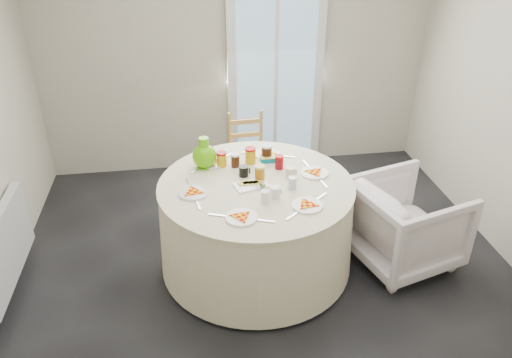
{
  "coord_description": "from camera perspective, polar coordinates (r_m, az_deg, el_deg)",
  "views": [
    {
      "loc": [
        -0.55,
        -3.0,
        2.65
      ],
      "look_at": [
        -0.07,
        0.2,
        0.8
      ],
      "focal_mm": 35.0,
      "sensor_mm": 36.0,
      "label": 1
    }
  ],
  "objects": [
    {
      "name": "wall_back",
      "position": [
        5.21,
        -2.3,
        14.66
      ],
      "size": [
        4.0,
        0.02,
        2.6
      ],
      "primitive_type": "cube",
      "color": "#BCB5A3",
      "rests_on": "floor"
    },
    {
      "name": "place_settings",
      "position": [
        3.75,
        0.0,
        -0.4
      ],
      "size": [
        1.51,
        1.51,
        0.02
      ],
      "primitive_type": null,
      "rotation": [
        0.0,
        0.0,
        -0.36
      ],
      "color": "white",
      "rests_on": "table"
    },
    {
      "name": "glass_door",
      "position": [
        5.29,
        2.23,
        12.07
      ],
      "size": [
        1.0,
        0.08,
        2.1
      ],
      "primitive_type": "cube",
      "color": "silver",
      "rests_on": "floor"
    },
    {
      "name": "wooden_chair",
      "position": [
        4.89,
        -0.88,
        3.23
      ],
      "size": [
        0.39,
        0.37,
        0.83
      ],
      "primitive_type": null,
      "rotation": [
        0.0,
        0.0,
        0.06
      ],
      "color": "#BD8246",
      "rests_on": "floor"
    },
    {
      "name": "butter_tub",
      "position": [
        4.06,
        1.33,
        2.33
      ],
      "size": [
        0.12,
        0.09,
        0.05
      ],
      "primitive_type": "cube",
      "rotation": [
        0.0,
        0.0,
        0.0
      ],
      "color": "#00738B",
      "rests_on": "table"
    },
    {
      "name": "mugs_glasses",
      "position": [
        3.75,
        1.55,
        0.32
      ],
      "size": [
        0.61,
        0.61,
        0.1
      ],
      "primitive_type": null,
      "rotation": [
        0.0,
        0.0,
        -0.1
      ],
      "color": "#A39A98",
      "rests_on": "table"
    },
    {
      "name": "jar_cluster",
      "position": [
        3.95,
        -0.8,
        2.1
      ],
      "size": [
        0.51,
        0.26,
        0.15
      ],
      "primitive_type": null,
      "rotation": [
        0.0,
        0.0,
        -0.01
      ],
      "color": "#986112",
      "rests_on": "table"
    },
    {
      "name": "radiator",
      "position": [
        4.16,
        -26.64,
        -6.95
      ],
      "size": [
        0.07,
        1.0,
        0.55
      ],
      "primitive_type": "cube",
      "color": "silver",
      "rests_on": "floor"
    },
    {
      "name": "armchair",
      "position": [
        4.18,
        16.75,
        -4.48
      ],
      "size": [
        0.9,
        0.93,
        0.78
      ],
      "primitive_type": "imported",
      "rotation": [
        0.0,
        0.0,
        1.85
      ],
      "color": "white",
      "rests_on": "floor"
    },
    {
      "name": "green_pitcher",
      "position": [
        3.95,
        -5.92,
        2.78
      ],
      "size": [
        0.24,
        0.24,
        0.25
      ],
      "primitive_type": null,
      "rotation": [
        0.0,
        0.0,
        -0.32
      ],
      "color": "#57BA05",
      "rests_on": "table"
    },
    {
      "name": "table",
      "position": [
        3.96,
        0.0,
        -5.35
      ],
      "size": [
        1.53,
        1.53,
        0.77
      ],
      "primitive_type": "cylinder",
      "color": "beige",
      "rests_on": "floor"
    },
    {
      "name": "cheese_platter",
      "position": [
        3.72,
        -0.58,
        -0.64
      ],
      "size": [
        0.28,
        0.22,
        0.03
      ],
      "primitive_type": null,
      "rotation": [
        0.0,
        0.0,
        0.26
      ],
      "color": "white",
      "rests_on": "table"
    },
    {
      "name": "floor",
      "position": [
        4.04,
        1.37,
        -11.27
      ],
      "size": [
        4.0,
        4.0,
        0.0
      ],
      "primitive_type": "plane",
      "color": "black",
      "rests_on": "ground"
    }
  ]
}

